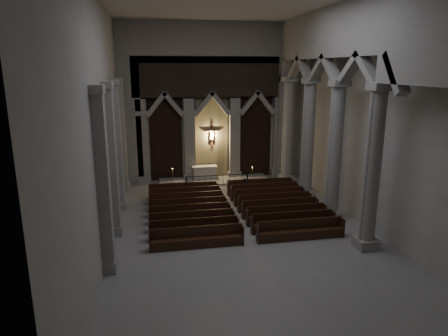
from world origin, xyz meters
name	(u,v)px	position (x,y,z in m)	size (l,w,h in m)	color
room	(248,90)	(0.00, 0.00, 7.60)	(24.00, 24.10, 12.00)	gray
sanctuary_wall	(212,95)	(0.00, 11.54, 6.62)	(14.00, 0.77, 12.00)	#98958E
right_arcade	(341,84)	(5.50, 1.33, 7.83)	(1.00, 24.00, 12.00)	#98958E
left_pilasters	(115,155)	(-6.75, 3.50, 3.91)	(0.60, 13.00, 8.03)	#98958E
sanctuary_step	(214,180)	(0.00, 10.60, 0.07)	(8.50, 2.60, 0.15)	#98958E
altar	(205,172)	(-0.68, 11.13, 0.65)	(1.96, 0.79, 1.00)	#B9B2A2
altar_rail	(217,179)	(0.00, 9.15, 0.61)	(4.71, 0.09, 0.92)	black
candle_stand_left	(173,183)	(-3.29, 9.33, 0.42)	(0.26, 0.26, 1.55)	olive
candle_stand_right	(252,180)	(2.73, 9.26, 0.38)	(0.23, 0.23, 1.39)	olive
pews	(234,210)	(0.00, 3.01, 0.34)	(10.08, 8.38, 1.04)	black
worshipper	(245,186)	(1.61, 7.03, 0.57)	(0.42, 0.27, 1.14)	black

